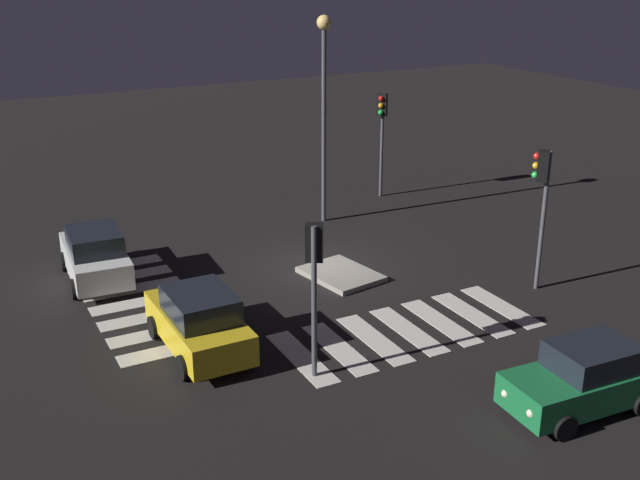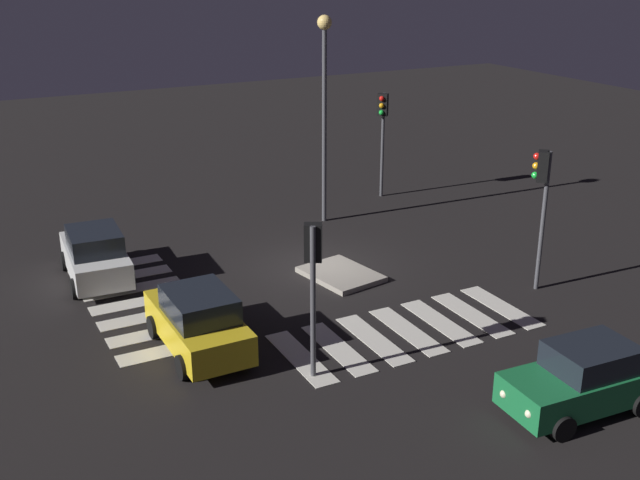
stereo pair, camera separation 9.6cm
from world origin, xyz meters
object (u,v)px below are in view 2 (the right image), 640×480
object	(u,v)px
car_yellow	(198,321)
traffic_light_east	(313,262)
street_lamp	(324,86)
car_green	(583,379)
traffic_island	(341,274)
car_white	(95,255)
traffic_light_west	(382,120)
traffic_light_north	(542,186)

from	to	relation	value
car_yellow	traffic_light_east	size ratio (longest dim) A/B	1.03
street_lamp	car_green	bearing A→B (deg)	-4.09
traffic_island	car_yellow	world-z (taller)	car_yellow
traffic_light_east	street_lamp	size ratio (longest dim) A/B	0.50
car_white	car_green	bearing A→B (deg)	-143.99
car_green	car_white	bearing A→B (deg)	-54.27
traffic_island	car_yellow	xyz separation A→B (m)	(2.73, -5.93, 0.80)
traffic_light_east	car_white	bearing A→B (deg)	51.26
traffic_island	traffic_light_west	size ratio (longest dim) A/B	0.62
street_lamp	car_white	bearing A→B (deg)	-78.64
traffic_light_north	street_lamp	bearing A→B (deg)	-30.63
car_white	traffic_light_west	distance (m)	14.09
traffic_island	traffic_light_west	xyz separation A→B (m)	(-7.21, 6.02, 3.42)
car_green	traffic_light_north	world-z (taller)	traffic_light_north
car_green	traffic_light_east	xyz separation A→B (m)	(-4.45, -4.87, 2.28)
traffic_light_west	traffic_light_east	world-z (taller)	traffic_light_west
traffic_island	traffic_light_west	world-z (taller)	traffic_light_west
traffic_island	traffic_light_north	world-z (taller)	traffic_light_north
traffic_light_west	traffic_light_east	distance (m)	15.81
traffic_light_north	traffic_light_east	bearing A→B (deg)	52.25
traffic_light_west	car_green	bearing A→B (deg)	29.57
traffic_light_north	street_lamp	xyz separation A→B (m)	(-9.14, -2.83, 2.03)
car_yellow	traffic_light_west	bearing A→B (deg)	-50.81
street_lamp	traffic_light_east	bearing A→B (deg)	-29.09
traffic_light_north	car_yellow	bearing A→B (deg)	37.24
traffic_island	street_lamp	bearing A→B (deg)	157.67
car_white	traffic_light_north	world-z (taller)	traffic_light_north
car_yellow	traffic_light_west	world-z (taller)	traffic_light_west
traffic_light_east	street_lamp	xyz separation A→B (m)	(-10.70, 5.95, 2.39)
traffic_light_north	traffic_light_east	distance (m)	8.93
car_green	car_white	xyz separation A→B (m)	(-13.23, -8.49, 0.07)
car_white	traffic_light_east	bearing A→B (deg)	-154.26
street_lamp	traffic_light_west	bearing A→B (deg)	114.86
street_lamp	traffic_island	bearing A→B (deg)	-22.33
traffic_island	traffic_light_east	size ratio (longest dim) A/B	0.71
car_yellow	traffic_light_east	bearing A→B (deg)	-139.06
traffic_light_north	traffic_island	bearing A→B (deg)	6.20
traffic_light_west	traffic_light_east	size ratio (longest dim) A/B	1.13
traffic_island	car_white	size ratio (longest dim) A/B	0.68
car_yellow	street_lamp	xyz separation A→B (m)	(-8.19, 8.18, 4.60)
traffic_light_north	traffic_light_west	distance (m)	10.93
traffic_light_east	car_yellow	bearing A→B (deg)	70.34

